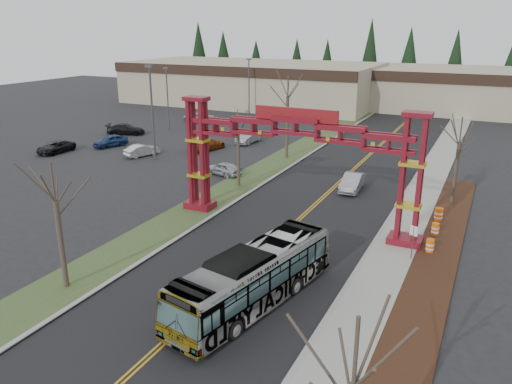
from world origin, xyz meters
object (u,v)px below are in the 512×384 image
Objects in this scene: transit_bus at (254,278)px; light_pole_near at (152,106)px; gateway_arch at (295,145)px; bare_tree_median_mid at (238,135)px; street_sign at (413,236)px; bare_tree_right_far at (459,142)px; silver_sedan at (352,182)px; bare_tree_median_far at (288,97)px; parked_car_mid_b at (110,141)px; parked_car_near_b at (142,150)px; parked_car_near_a at (223,168)px; parked_car_far_c at (126,129)px; parked_car_near_c at (56,147)px; parked_car_far_b at (201,117)px; light_pole_mid at (167,94)px; parked_car_mid_a at (207,144)px; barrel_north at (439,215)px; retail_building_east at (485,91)px; bare_tree_median_near at (55,200)px; retail_building_west at (252,83)px; barrel_south at (430,246)px; parked_car_far_a at (249,137)px; barrel_mid at (435,230)px.

transit_bus is 31.98m from light_pole_near.
gateway_arch is 23.27m from light_pole_near.
bare_tree_median_mid reaches higher than street_sign.
silver_sedan is at bearing -178.58° from bare_tree_right_far.
light_pole_near reaches higher than bare_tree_median_mid.
light_pole_near reaches higher than bare_tree_median_far.
parked_car_near_b is at bearing 1.86° from parked_car_mid_b.
street_sign reaches higher than parked_car_near_a.
parked_car_mid_b is 0.84× the size of parked_car_far_c.
light_pole_near is at bearing 174.27° from silver_sedan.
parked_car_near_c is 0.89× the size of parked_car_far_b.
bare_tree_median_far reaches higher than bare_tree_median_mid.
parked_car_mid_a is at bearing -35.44° from light_pole_mid.
bare_tree_median_mid is at bearing 152.24° from street_sign.
transit_bus is 10.14× the size of barrel_north.
parked_car_far_c is at bearing -126.18° from light_pole_mid.
parked_car_near_b is 21.33m from parked_car_far_b.
retail_building_east is 53.48m from light_pole_mid.
parked_car_mid_b is at bearing 157.24° from street_sign.
transit_bus is at bearing -70.65° from bare_tree_median_far.
bare_tree_median_mid is (-9.66, -3.33, 4.03)m from silver_sedan.
parked_car_near_b is 16.28m from bare_tree_median_mid.
light_pole_mid is (-38.74, -36.84, 1.47)m from retail_building_east.
bare_tree_right_far is at bearing -1.45° from light_pole_near.
bare_tree_median_near is 1.01× the size of bare_tree_right_far.
parked_car_near_b is 6.68m from parked_car_mid_b.
retail_building_west reaches higher than parked_car_far_c.
barrel_south is at bearing 60.66° from street_sign.
retail_building_west is at bearing -144.60° from parked_car_near_a.
parked_car_far_a is 0.91× the size of parked_car_far_c.
retail_building_east is at bearing 71.99° from bare_tree_median_mid.
silver_sedan is at bearing -39.93° from bare_tree_median_far.
parked_car_near_a is at bearing -67.05° from retail_building_west.
gateway_arch is 38.18m from light_pole_mid.
bare_tree_median_near is 20.84m from street_sign.
parked_car_mid_b is 4.34× the size of barrel_south.
gateway_arch is 12.18m from transit_bus.
parked_car_near_a is at bearing -145.68° from parked_car_far_b.
light_pole_near reaches higher than parked_car_mid_b.
bare_tree_median_mid is at bearing -18.95° from light_pole_near.
parked_car_far_c is 15.85m from light_pole_near.
silver_sedan is at bearing 103.30° from transit_bus.
gateway_arch is at bearing 60.39° from bare_tree_median_near.
barrel_south is at bearing -12.71° from parked_car_near_c.
parked_car_mid_b is 4.38× the size of barrel_mid.
silver_sedan is 9.13m from barrel_north.
parked_car_far_c is 0.58× the size of light_pole_mid.
retail_building_west reaches higher than parked_car_near_b.
bare_tree_right_far is at bearing -47.61° from retail_building_west.
parked_car_far_b is at bearing -142.08° from retail_building_east.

